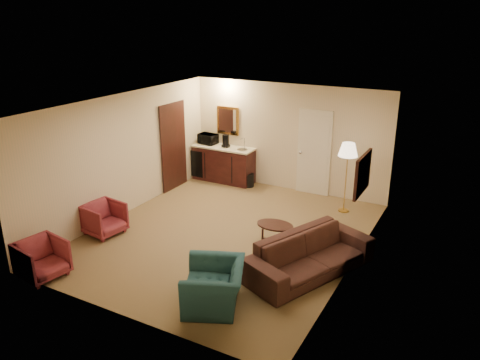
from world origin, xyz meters
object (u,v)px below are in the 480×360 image
Objects in this scene: microwave at (208,138)px; rose_chair_near at (104,217)px; waste_bin at (249,180)px; coffee_maker at (226,141)px; coffee_table at (275,234)px; teal_armchair at (214,279)px; floor_lamp at (346,178)px; sofa at (311,249)px; wetbar_cabinet at (224,164)px; rose_chair_far at (42,257)px.

rose_chair_near is at bearing -83.56° from microwave.
coffee_maker is (-0.71, 0.08, 0.91)m from waste_bin.
coffee_table is at bearing -34.05° from microwave.
teal_armchair is 1.41× the size of rose_chair_near.
rose_chair_near is at bearing -138.96° from floor_lamp.
waste_bin is (-2.82, 3.23, -0.29)m from sofa.
wetbar_cabinet reaches higher than rose_chair_far.
coffee_maker reaches higher than wetbar_cabinet.
microwave reaches higher than waste_bin.
rose_chair_near reaches higher than coffee_table.
sofa is 4.83× the size of microwave.
coffee_table is at bearing -60.04° from coffee_maker.
coffee_maker is (0.57, -0.06, -0.00)m from microwave.
coffee_table is at bearing -44.76° from wetbar_cabinet.
teal_armchair reaches higher than waste_bin.
waste_bin is 1.58m from microwave.
microwave is at bearing 172.10° from floor_lamp.
microwave is (-0.25, 5.58, 0.73)m from rose_chair_far.
floor_lamp is (3.35, -0.47, 0.32)m from wetbar_cabinet.
teal_armchair is 0.64× the size of floor_lamp.
rose_chair_near is 3.97m from waste_bin.
rose_chair_near is at bearing -113.00° from coffee_maker.
rose_chair_far is 4.10m from coffee_table.
coffee_maker is (0.32, 5.52, 0.72)m from rose_chair_far.
waste_bin is at bearing 171.20° from floor_lamp.
sofa is at bearing -48.81° from waste_bin.
coffee_maker reaches higher than rose_chair_near.
teal_armchair is 2.09× the size of microwave.
teal_armchair reaches higher than rose_chair_near.
sofa is at bearing -42.53° from wetbar_cabinet.
rose_chair_far is 1.49× the size of microwave.
microwave reaches higher than coffee_maker.
rose_chair_far is 2.24× the size of coffee_maker.
rose_chair_far is 2.16× the size of waste_bin.
teal_armchair is at bearing -50.80° from microwave.
microwave is at bearing 7.81° from rose_chair_near.
wetbar_cabinet is 2.30× the size of rose_chair_far.
rose_chair_far is 1.00× the size of coffee_table.
microwave reaches higher than rose_chair_near.
sofa is 4.87m from coffee_maker.
coffee_table is (2.65, -2.63, -0.25)m from wetbar_cabinet.
wetbar_cabinet is 4.88m from sofa.
teal_armchair is (2.66, -4.86, -0.02)m from wetbar_cabinet.
sofa reaches higher than rose_chair_far.
sofa reaches higher than waste_bin.
rose_chair_near is (-4.10, -0.52, -0.10)m from sofa.
wetbar_cabinet reaches higher than waste_bin.
wetbar_cabinet is 3.75m from coffee_table.
coffee_table is 3.17m from waste_bin.
rose_chair_near is 0.99× the size of coffee_table.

